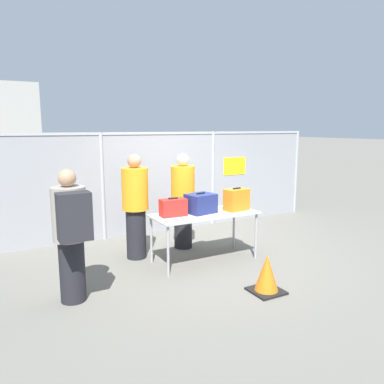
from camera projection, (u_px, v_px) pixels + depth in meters
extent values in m
plane|color=#605E56|center=(208.00, 257.00, 6.34)|extent=(120.00, 120.00, 0.00)
cylinder|color=#9EA0A5|center=(103.00, 187.00, 7.22)|extent=(0.07, 0.07, 2.08)
cylinder|color=#9EA0A5|center=(213.00, 178.00, 8.39)|extent=(0.07, 0.07, 2.08)
cylinder|color=#9EA0A5|center=(296.00, 172.00, 9.57)|extent=(0.07, 0.07, 2.08)
cube|color=gray|center=(162.00, 182.00, 7.80)|extent=(7.50, 0.01, 2.08)
cube|color=#9EA0A5|center=(161.00, 133.00, 7.63)|extent=(7.50, 0.04, 0.04)
cube|color=yellow|center=(235.00, 166.00, 8.62)|extent=(0.60, 0.01, 0.40)
cube|color=#B2B2AD|center=(205.00, 214.00, 6.06)|extent=(1.73, 0.76, 0.02)
cylinder|color=#99999E|center=(168.00, 251.00, 5.47)|extent=(0.04, 0.04, 0.77)
cylinder|color=#99999E|center=(256.00, 236.00, 6.23)|extent=(0.04, 0.04, 0.77)
cylinder|color=#99999E|center=(151.00, 240.00, 6.03)|extent=(0.04, 0.04, 0.77)
cylinder|color=#99999E|center=(234.00, 227.00, 6.79)|extent=(0.04, 0.04, 0.77)
cube|color=red|center=(173.00, 208.00, 5.85)|extent=(0.42, 0.23, 0.27)
cube|color=black|center=(173.00, 198.00, 5.83)|extent=(0.16, 0.03, 0.02)
cube|color=navy|center=(201.00, 203.00, 6.06)|extent=(0.49, 0.42, 0.31)
cube|color=black|center=(201.00, 193.00, 6.03)|extent=(0.16, 0.05, 0.02)
cube|color=orange|center=(237.00, 200.00, 6.25)|extent=(0.42, 0.29, 0.36)
cube|color=black|center=(237.00, 188.00, 6.21)|extent=(0.16, 0.04, 0.02)
cylinder|color=black|center=(72.00, 270.00, 4.70)|extent=(0.32, 0.32, 0.80)
cylinder|color=gray|center=(69.00, 214.00, 4.57)|extent=(0.42, 0.42, 0.67)
sphere|color=#A57A5B|center=(67.00, 178.00, 4.50)|extent=(0.22, 0.22, 0.22)
cube|color=#232328|center=(74.00, 216.00, 4.29)|extent=(0.37, 0.23, 0.56)
cylinder|color=black|center=(183.00, 226.00, 6.80)|extent=(0.32, 0.32, 0.82)
cylinder|color=orange|center=(183.00, 185.00, 6.68)|extent=(0.42, 0.42, 0.68)
sphere|color=beige|center=(183.00, 160.00, 6.60)|extent=(0.22, 0.22, 0.22)
cylinder|color=black|center=(136.00, 234.00, 6.26)|extent=(0.33, 0.33, 0.83)
cylinder|color=orange|center=(135.00, 189.00, 6.13)|extent=(0.43, 0.43, 0.69)
sphere|color=#A57A5B|center=(134.00, 161.00, 6.06)|extent=(0.22, 0.22, 0.22)
cube|color=#B2B2B7|center=(196.00, 188.00, 10.65)|extent=(3.09, 1.28, 0.56)
sphere|color=black|center=(191.00, 199.00, 9.80)|extent=(0.66, 0.66, 0.66)
sphere|color=black|center=(168.00, 191.00, 11.03)|extent=(0.66, 0.66, 0.66)
cylinder|color=#59595B|center=(126.00, 203.00, 9.70)|extent=(1.08, 0.06, 0.06)
cube|color=black|center=(266.00, 291.00, 5.00)|extent=(0.42, 0.42, 0.03)
cone|color=orange|center=(267.00, 273.00, 4.96)|extent=(0.33, 0.33, 0.52)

